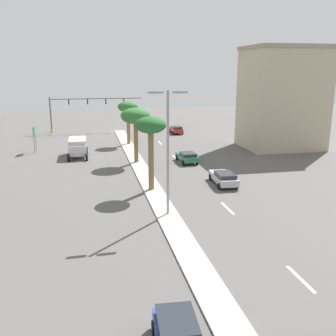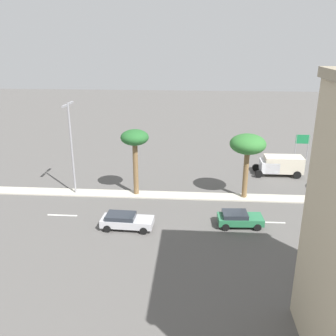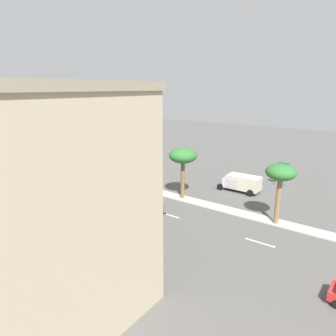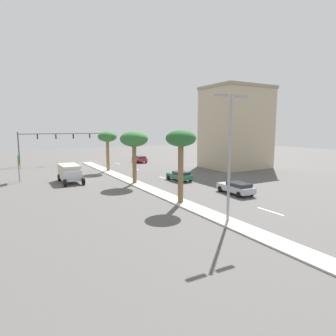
{
  "view_description": "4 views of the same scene",
  "coord_description": "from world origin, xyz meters",
  "px_view_note": "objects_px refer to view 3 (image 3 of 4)",
  "views": [
    {
      "loc": [
        5.65,
        69.66,
        10.94
      ],
      "look_at": [
        -1.64,
        35.59,
        1.88
      ],
      "focal_mm": 40.14,
      "sensor_mm": 36.0,
      "label": 1
    },
    {
      "loc": [
        -35.22,
        30.38,
        15.63
      ],
      "look_at": [
        -0.57,
        32.93,
        3.27
      ],
      "focal_mm": 39.58,
      "sensor_mm": 36.0,
      "label": 2
    },
    {
      "loc": [
        -30.26,
        5.18,
        13.95
      ],
      "look_at": [
        1.65,
        28.63,
        3.2
      ],
      "focal_mm": 31.76,
      "sensor_mm": 36.0,
      "label": 3
    },
    {
      "loc": [
        14.31,
        58.86,
        7.14
      ],
      "look_at": [
        -3.26,
        27.96,
        2.14
      ],
      "focal_mm": 30.67,
      "sensor_mm": 36.0,
      "label": 4
    }
  ],
  "objects_px": {
    "sedan_green_near": "(145,206)",
    "sedan_black_front": "(3,162)",
    "palm_tree_outboard": "(281,175)",
    "commercial_building": "(48,210)",
    "palm_tree_far": "(183,157)",
    "sedan_silver_left": "(83,191)",
    "sedan_blue_right": "(54,157)",
    "palm_tree_rear": "(120,145)",
    "box_truck": "(241,182)",
    "directional_road_sign": "(284,169)",
    "street_lamp_far": "(90,141)"
  },
  "relations": [
    {
      "from": "palm_tree_far",
      "to": "box_truck",
      "type": "xyz_separation_m",
      "value": [
        7.06,
        -4.95,
        -4.29
      ]
    },
    {
      "from": "palm_tree_outboard",
      "to": "sedan_green_near",
      "type": "height_order",
      "value": "palm_tree_outboard"
    },
    {
      "from": "palm_tree_far",
      "to": "sedan_green_near",
      "type": "height_order",
      "value": "palm_tree_far"
    },
    {
      "from": "sedan_silver_left",
      "to": "sedan_blue_right",
      "type": "distance_m",
      "value": 23.48
    },
    {
      "from": "sedan_black_front",
      "to": "sedan_green_near",
      "type": "bearing_deg",
      "value": -90.48
    },
    {
      "from": "palm_tree_far",
      "to": "box_truck",
      "type": "relative_size",
      "value": 1.17
    },
    {
      "from": "sedan_green_near",
      "to": "sedan_silver_left",
      "type": "bearing_deg",
      "value": 96.68
    },
    {
      "from": "sedan_blue_right",
      "to": "sedan_black_front",
      "type": "bearing_deg",
      "value": 157.79
    },
    {
      "from": "commercial_building",
      "to": "sedan_green_near",
      "type": "height_order",
      "value": "commercial_building"
    },
    {
      "from": "palm_tree_rear",
      "to": "commercial_building",
      "type": "bearing_deg",
      "value": -143.24
    },
    {
      "from": "box_truck",
      "to": "sedan_silver_left",
      "type": "bearing_deg",
      "value": 132.03
    },
    {
      "from": "commercial_building",
      "to": "palm_tree_rear",
      "type": "xyz_separation_m",
      "value": [
        21.76,
        16.26,
        -1.33
      ]
    },
    {
      "from": "directional_road_sign",
      "to": "commercial_building",
      "type": "relative_size",
      "value": 0.25
    },
    {
      "from": "sedan_green_near",
      "to": "sedan_black_front",
      "type": "bearing_deg",
      "value": 89.52
    },
    {
      "from": "street_lamp_far",
      "to": "box_truck",
      "type": "relative_size",
      "value": 1.68
    },
    {
      "from": "palm_tree_rear",
      "to": "box_truck",
      "type": "bearing_deg",
      "value": -66.42
    },
    {
      "from": "sedan_blue_right",
      "to": "box_truck",
      "type": "height_order",
      "value": "box_truck"
    },
    {
      "from": "palm_tree_outboard",
      "to": "commercial_building",
      "type": "bearing_deg",
      "value": 161.79
    },
    {
      "from": "palm_tree_far",
      "to": "sedan_silver_left",
      "type": "height_order",
      "value": "palm_tree_far"
    },
    {
      "from": "sedan_silver_left",
      "to": "commercial_building",
      "type": "bearing_deg",
      "value": -132.13
    },
    {
      "from": "sedan_silver_left",
      "to": "sedan_green_near",
      "type": "bearing_deg",
      "value": -83.32
    },
    {
      "from": "directional_road_sign",
      "to": "box_truck",
      "type": "distance_m",
      "value": 7.17
    },
    {
      "from": "palm_tree_outboard",
      "to": "sedan_green_near",
      "type": "relative_size",
      "value": 1.62
    },
    {
      "from": "palm_tree_far",
      "to": "sedan_blue_right",
      "type": "distance_m",
      "value": 32.73
    },
    {
      "from": "commercial_building",
      "to": "palm_tree_far",
      "type": "height_order",
      "value": "commercial_building"
    },
    {
      "from": "palm_tree_rear",
      "to": "sedan_black_front",
      "type": "relative_size",
      "value": 1.63
    },
    {
      "from": "palm_tree_far",
      "to": "box_truck",
      "type": "height_order",
      "value": "palm_tree_far"
    },
    {
      "from": "commercial_building",
      "to": "palm_tree_far",
      "type": "xyz_separation_m",
      "value": [
        21.73,
        5.1,
        -1.59
      ]
    },
    {
      "from": "palm_tree_far",
      "to": "sedan_black_front",
      "type": "bearing_deg",
      "value": 99.26
    },
    {
      "from": "sedan_black_front",
      "to": "sedan_green_near",
      "type": "distance_m",
      "value": 34.49
    },
    {
      "from": "commercial_building",
      "to": "sedan_black_front",
      "type": "xyz_separation_m",
      "value": [
        15.91,
        40.77,
        -6.38
      ]
    },
    {
      "from": "directional_road_sign",
      "to": "palm_tree_rear",
      "type": "xyz_separation_m",
      "value": [
        -12.82,
        20.12,
        3.23
      ]
    },
    {
      "from": "directional_road_sign",
      "to": "sedan_black_front",
      "type": "xyz_separation_m",
      "value": [
        -18.67,
        44.64,
        -1.82
      ]
    },
    {
      "from": "palm_tree_outboard",
      "to": "palm_tree_far",
      "type": "distance_m",
      "value": 12.12
    },
    {
      "from": "directional_road_sign",
      "to": "sedan_silver_left",
      "type": "distance_m",
      "value": 28.33
    },
    {
      "from": "palm_tree_rear",
      "to": "street_lamp_far",
      "type": "height_order",
      "value": "street_lamp_far"
    },
    {
      "from": "sedan_blue_right",
      "to": "box_truck",
      "type": "relative_size",
      "value": 0.71
    },
    {
      "from": "directional_road_sign",
      "to": "sedan_black_front",
      "type": "bearing_deg",
      "value": 112.7
    },
    {
      "from": "sedan_blue_right",
      "to": "street_lamp_far",
      "type": "bearing_deg",
      "value": -100.45
    },
    {
      "from": "directional_road_sign",
      "to": "palm_tree_rear",
      "type": "distance_m",
      "value": 24.08
    },
    {
      "from": "sedan_silver_left",
      "to": "box_truck",
      "type": "xyz_separation_m",
      "value": [
        14.3,
        -15.87,
        0.55
      ]
    },
    {
      "from": "street_lamp_far",
      "to": "palm_tree_outboard",
      "type": "bearing_deg",
      "value": -90.42
    },
    {
      "from": "palm_tree_outboard",
      "to": "palm_tree_far",
      "type": "xyz_separation_m",
      "value": [
        0.4,
        12.12,
        0.11
      ]
    },
    {
      "from": "commercial_building",
      "to": "sedan_blue_right",
      "type": "distance_m",
      "value": 45.01
    },
    {
      "from": "street_lamp_far",
      "to": "sedan_green_near",
      "type": "xyz_separation_m",
      "value": [
        -5.92,
        -16.4,
        -4.97
      ]
    },
    {
      "from": "palm_tree_rear",
      "to": "sedan_silver_left",
      "type": "height_order",
      "value": "palm_tree_rear"
    },
    {
      "from": "commercial_building",
      "to": "sedan_silver_left",
      "type": "xyz_separation_m",
      "value": [
        14.49,
        16.02,
        -6.43
      ]
    },
    {
      "from": "sedan_green_near",
      "to": "palm_tree_outboard",
      "type": "bearing_deg",
      "value": -66.81
    },
    {
      "from": "palm_tree_outboard",
      "to": "sedan_silver_left",
      "type": "relative_size",
      "value": 1.42
    },
    {
      "from": "commercial_building",
      "to": "palm_tree_outboard",
      "type": "bearing_deg",
      "value": -18.21
    }
  ]
}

